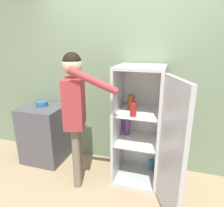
% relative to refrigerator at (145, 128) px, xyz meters
% --- Properties ---
extents(ground_plane, '(12.00, 12.00, 0.00)m').
position_rel_refrigerator_xyz_m(ground_plane, '(-0.32, -0.55, -0.78)').
color(ground_plane, tan).
extents(wall_back, '(7.00, 0.06, 2.55)m').
position_rel_refrigerator_xyz_m(wall_back, '(-0.32, 0.43, 0.50)').
color(wall_back, gray).
rests_on(wall_back, ground_plane).
extents(refrigerator, '(0.85, 1.16, 1.56)m').
position_rel_refrigerator_xyz_m(refrigerator, '(0.00, 0.00, 0.00)').
color(refrigerator, '#B7BABC').
rests_on(refrigerator, ground_plane).
extents(person, '(0.74, 0.50, 1.72)m').
position_rel_refrigerator_xyz_m(person, '(-0.81, -0.28, 0.34)').
color(person, '#726656').
rests_on(person, ground_plane).
extents(counter, '(0.62, 0.58, 0.88)m').
position_rel_refrigerator_xyz_m(counter, '(-1.57, 0.10, -0.33)').
color(counter, '#4C4C51').
rests_on(counter, ground_plane).
extents(bowl, '(0.18, 0.18, 0.07)m').
position_rel_refrigerator_xyz_m(bowl, '(-1.60, 0.13, 0.14)').
color(bowl, '#335B8E').
rests_on(bowl, counter).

